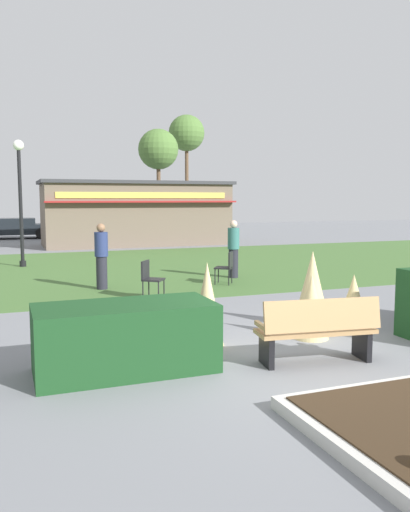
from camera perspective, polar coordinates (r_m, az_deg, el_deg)
ground_plane at (r=7.75m, az=9.53°, el=-11.16°), size 80.00×80.00×0.00m
lawn_patch at (r=17.71m, az=-8.43°, el=-1.29°), size 36.00×12.00×0.01m
park_bench at (r=7.53m, az=12.24°, el=-7.92°), size 1.76×0.75×0.95m
hedge_left at (r=7.14m, az=-8.70°, el=-8.83°), size 2.38×1.10×0.92m
ornamental_grass_behind_left at (r=9.90m, az=15.93°, el=-4.65°), size 0.56×0.56×0.95m
ornamental_grass_behind_right at (r=8.84m, az=11.56°, el=-5.40°), size 0.59×0.59×1.08m
ornamental_grass_behind_center at (r=8.19m, az=0.23°, el=-5.30°), size 0.54×0.54×1.33m
ornamental_grass_behind_far at (r=9.61m, az=11.64°, el=-3.56°), size 0.69×0.69×1.38m
lamppost_far at (r=18.79m, az=-19.60°, el=7.06°), size 0.36×0.36×4.28m
food_kiosk at (r=26.68m, az=-7.55°, el=4.69°), size 9.39×4.10×3.19m
cafe_chair_west at (r=14.12m, az=2.40°, el=-0.99°), size 0.62×0.62×0.89m
cafe_chair_east at (r=12.15m, az=-6.07°, el=-2.20°), size 0.61×0.61×0.89m
person_strolling at (r=15.29m, az=3.13°, el=0.81°), size 0.34×0.34×1.69m
person_standing at (r=13.56m, az=-11.27°, el=0.01°), size 0.34×0.34×1.69m
parked_car_west_slot at (r=32.51m, az=-19.94°, el=2.95°), size 4.24×2.13×1.20m
parked_car_center_slot at (r=33.04m, az=-10.61°, el=3.26°), size 4.29×2.24×1.20m
parked_car_east_slot at (r=34.43m, az=-1.67°, el=3.48°), size 4.21×2.08×1.20m
tree_left_bg at (r=41.68m, az=-2.03°, el=13.18°), size 2.80×2.80×8.83m
tree_right_bg at (r=37.13m, az=-5.13°, el=11.48°), size 2.80×2.80×7.16m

